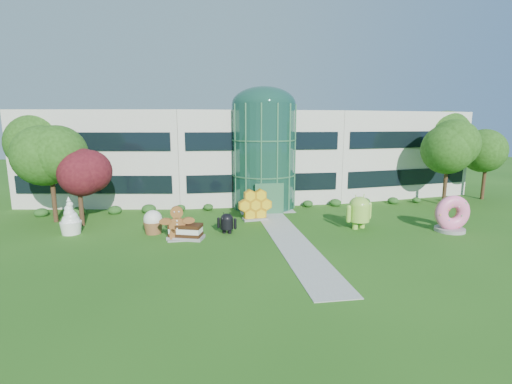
{
  "coord_description": "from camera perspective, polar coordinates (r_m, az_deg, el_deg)",
  "views": [
    {
      "loc": [
        -6.21,
        -22.98,
        7.99
      ],
      "look_at": [
        -1.67,
        6.0,
        2.6
      ],
      "focal_mm": 26.0,
      "sensor_mm": 36.0,
      "label": 1
    }
  ],
  "objects": [
    {
      "name": "gingerbread",
      "position": [
        26.33,
        -12.04,
        -4.7
      ],
      "size": [
        2.68,
        1.05,
        2.46
      ],
      "primitive_type": null,
      "rotation": [
        0.0,
        0.0,
        0.01
      ],
      "color": "brown",
      "rests_on": "ground"
    },
    {
      "name": "froyo",
      "position": [
        30.43,
        -26.7,
        -3.27
      ],
      "size": [
        2.07,
        2.07,
        2.76
      ],
      "primitive_type": null,
      "rotation": [
        0.0,
        0.0,
        0.36
      ],
      "color": "white",
      "rests_on": "ground"
    },
    {
      "name": "donut",
      "position": [
        31.47,
        27.83,
        -2.89
      ],
      "size": [
        2.78,
        1.44,
        2.82
      ],
      "primitive_type": null,
      "rotation": [
        0.0,
        0.0,
        -0.05
      ],
      "color": "#F05BA6",
      "rests_on": "ground"
    },
    {
      "name": "walkway",
      "position": [
        26.95,
        4.87,
        -6.83
      ],
      "size": [
        2.4,
        20.0,
        0.04
      ],
      "primitive_type": "cube",
      "color": "#9E9E93",
      "rests_on": "ground"
    },
    {
      "name": "ground",
      "position": [
        25.11,
        5.96,
        -8.2
      ],
      "size": [
        140.0,
        140.0,
        0.0
      ],
      "primitive_type": "plane",
      "color": "#215114",
      "rests_on": "ground"
    },
    {
      "name": "ice_cream_sandwich",
      "position": [
        26.68,
        -10.75,
        -5.97
      ],
      "size": [
        2.72,
        1.94,
        1.1
      ],
      "primitive_type": null,
      "rotation": [
        0.0,
        0.0,
        -0.32
      ],
      "color": "black",
      "rests_on": "ground"
    },
    {
      "name": "android_black",
      "position": [
        27.52,
        -4.51,
        -4.58
      ],
      "size": [
        1.84,
        1.56,
        1.77
      ],
      "primitive_type": null,
      "rotation": [
        0.0,
        0.0,
        -0.39
      ],
      "color": "black",
      "rests_on": "ground"
    },
    {
      "name": "honeycomb",
      "position": [
        31.15,
        -0.14,
        -2.19
      ],
      "size": [
        3.16,
        1.47,
        2.39
      ],
      "primitive_type": null,
      "rotation": [
        0.0,
        0.0,
        0.13
      ],
      "color": "yellow",
      "rests_on": "ground"
    },
    {
      "name": "android_green",
      "position": [
        29.7,
        15.6,
        -2.65
      ],
      "size": [
        3.05,
        2.54,
        2.95
      ],
      "primitive_type": null,
      "rotation": [
        0.0,
        0.0,
        0.36
      ],
      "color": "#92CD41",
      "rests_on": "ground"
    },
    {
      "name": "building",
      "position": [
        41.59,
        -0.28,
        5.8
      ],
      "size": [
        46.0,
        15.0,
        9.3
      ],
      "primitive_type": null,
      "color": "beige",
      "rests_on": "ground"
    },
    {
      "name": "atrium",
      "position": [
        35.67,
        1.17,
        5.44
      ],
      "size": [
        6.0,
        6.0,
        9.8
      ],
      "primitive_type": "cylinder",
      "color": "#194738",
      "rests_on": "ground"
    },
    {
      "name": "trees_backdrop",
      "position": [
        36.71,
        0.89,
        4.48
      ],
      "size": [
        52.0,
        8.0,
        8.4
      ],
      "primitive_type": null,
      "color": "#1D3F0F",
      "rests_on": "ground"
    },
    {
      "name": "cupcake",
      "position": [
        28.47,
        -15.57,
        -4.44
      ],
      "size": [
        1.54,
        1.54,
        1.76
      ],
      "primitive_type": null,
      "rotation": [
        0.0,
        0.0,
        0.05
      ],
      "color": "white",
      "rests_on": "ground"
    },
    {
      "name": "tree_red",
      "position": [
        32.26,
        -25.51,
        0.49
      ],
      "size": [
        4.0,
        4.0,
        6.0
      ],
      "primitive_type": null,
      "color": "#3F0C14",
      "rests_on": "ground"
    }
  ]
}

